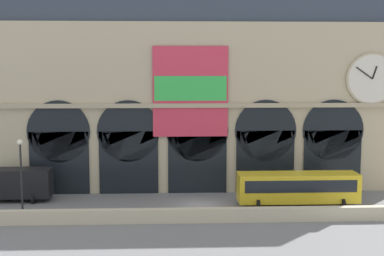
# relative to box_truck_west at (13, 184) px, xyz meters

# --- Properties ---
(ground_plane) EXTENTS (200.00, 200.00, 0.00)m
(ground_plane) POSITION_rel_box_truck_west_xyz_m (17.78, -2.41, -1.70)
(ground_plane) COLOR slate
(quay_parapet_wall) EXTENTS (90.00, 0.70, 1.17)m
(quay_parapet_wall) POSITION_rel_box_truck_west_xyz_m (17.78, -7.59, -1.11)
(quay_parapet_wall) COLOR beige
(quay_parapet_wall) RESTS_ON ground
(station_building) EXTENTS (42.94, 6.18, 21.92)m
(station_building) POSITION_rel_box_truck_west_xyz_m (17.80, 5.49, 8.98)
(station_building) COLOR #BCAD8C
(station_building) RESTS_ON ground
(box_truck_west) EXTENTS (7.50, 2.91, 3.12)m
(box_truck_west) POSITION_rel_box_truck_west_xyz_m (0.00, 0.00, 0.00)
(box_truck_west) COLOR white
(box_truck_west) RESTS_ON ground
(bus_mideast) EXTENTS (11.00, 3.25, 3.10)m
(bus_mideast) POSITION_rel_box_truck_west_xyz_m (26.70, -3.09, 0.08)
(bus_mideast) COLOR gold
(bus_mideast) RESTS_ON ground
(street_lamp_quayside) EXTENTS (0.44, 0.44, 6.90)m
(street_lamp_quayside) POSITION_rel_box_truck_west_xyz_m (2.80, -6.79, 2.71)
(street_lamp_quayside) COLOR black
(street_lamp_quayside) RESTS_ON ground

